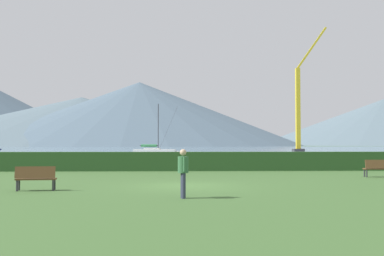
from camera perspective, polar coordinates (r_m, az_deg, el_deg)
The scene contains 11 objects.
ground_plane at distance 19.92m, azimuth -0.91°, elevation -7.24°, with size 1000.00×1000.00×0.00m, color #3D602D.
harbor_water at distance 156.84m, azimuth -2.09°, elevation -2.61°, with size 320.00×246.00×0.00m, color slate.
hedge_line at distance 30.86m, azimuth -1.39°, elevation -4.18°, with size 80.00×1.20×1.27m, color #284C23.
sailboat_slip_2 at distance 67.71m, azimuth -4.62°, elevation -2.99°, with size 7.24×2.76×7.71m.
park_bench_near_path at distance 26.98m, azimuth 22.55°, elevation -4.56°, with size 1.80×0.54×0.95m.
park_bench_under_tree at distance 18.79m, azimuth -18.96°, elevation -5.84°, with size 1.55×0.61×0.95m.
person_standing_walker at distance 15.36m, azimuth -1.12°, elevation -5.17°, with size 0.36×0.56×1.65m.
dock_crane at distance 90.20m, azimuth 13.27°, elevation 1.91°, with size 6.77×2.00×24.49m.
distant_hill_west_ridge at distance 367.58m, azimuth -6.61°, elevation 1.77°, with size 258.18×258.18×51.03m, color #4C6070.
distant_hill_central_peak at distance 413.04m, azimuth -13.67°, elevation 0.82°, with size 316.87×316.87×42.64m, color slate.
distant_hill_far_shoulder at distance 441.51m, azimuth 22.92°, elevation 0.68°, with size 226.46×226.46×41.55m, color slate.
Camera 1 is at (-0.47, -19.83, 1.84)m, focal length 42.64 mm.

